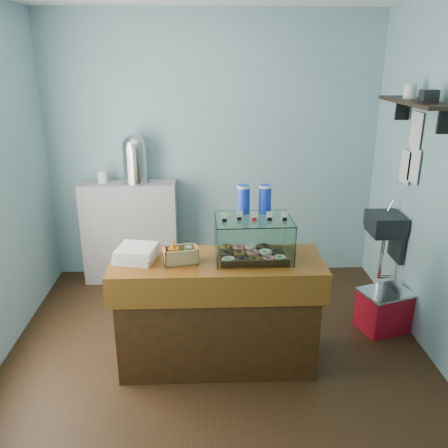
{
  "coord_description": "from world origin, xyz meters",
  "views": [
    {
      "loc": [
        -0.08,
        -3.52,
        2.35
      ],
      "look_at": [
        0.05,
        -0.15,
        1.15
      ],
      "focal_mm": 38.0,
      "sensor_mm": 36.0,
      "label": 1
    }
  ],
  "objects_px": {
    "coffee_urn": "(135,157)",
    "red_cooler": "(384,310)",
    "counter": "(218,312)",
    "display_case": "(253,235)"
  },
  "relations": [
    {
      "from": "counter",
      "to": "red_cooler",
      "type": "xyz_separation_m",
      "value": [
        1.51,
        0.43,
        -0.27
      ]
    },
    {
      "from": "coffee_urn",
      "to": "display_case",
      "type": "bearing_deg",
      "value": -54.22
    },
    {
      "from": "counter",
      "to": "red_cooler",
      "type": "relative_size",
      "value": 3.12
    },
    {
      "from": "coffee_urn",
      "to": "red_cooler",
      "type": "xyz_separation_m",
      "value": [
        2.32,
        -1.13,
        -1.18
      ]
    },
    {
      "from": "coffee_urn",
      "to": "red_cooler",
      "type": "height_order",
      "value": "coffee_urn"
    },
    {
      "from": "display_case",
      "to": "coffee_urn",
      "type": "bearing_deg",
      "value": 124.36
    },
    {
      "from": "coffee_urn",
      "to": "red_cooler",
      "type": "bearing_deg",
      "value": -26.08
    },
    {
      "from": "display_case",
      "to": "red_cooler",
      "type": "bearing_deg",
      "value": 14.93
    },
    {
      "from": "display_case",
      "to": "red_cooler",
      "type": "xyz_separation_m",
      "value": [
        1.24,
        0.36,
        -0.88
      ]
    },
    {
      "from": "counter",
      "to": "red_cooler",
      "type": "distance_m",
      "value": 1.59
    }
  ]
}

